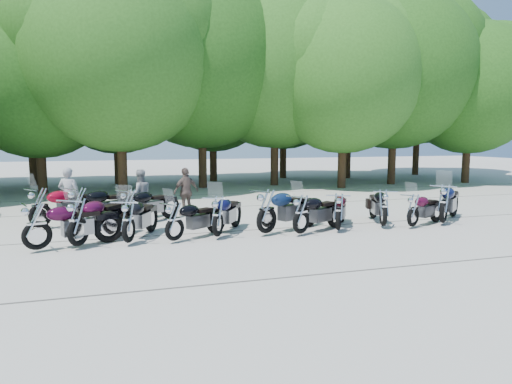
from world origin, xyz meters
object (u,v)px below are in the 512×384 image
object	(u,v)px
motorcycle_7	(339,210)
motorcycle_9	(413,209)
motorcycle_3	(174,220)
rider_1	(140,194)
motorcycle_0	(36,225)
motorcycle_13	(129,205)
rider_2	(186,192)
motorcycle_2	(128,220)
motorcycle_5	(267,210)
motorcycle_1	(78,220)
motorcycle_12	(79,206)
motorcycle_6	(301,213)
motorcycle_10	(444,202)
motorcycle_8	(383,206)
motorcycle_11	(40,206)
rider_0	(69,195)
motorcycle_4	(218,215)

from	to	relation	value
motorcycle_7	motorcycle_9	distance (m)	2.34
motorcycle_3	rider_1	distance (m)	3.89
motorcycle_0	motorcycle_13	xyz separation A→B (m)	(2.12, 2.68, -0.03)
motorcycle_9	rider_1	bearing A→B (deg)	36.29
rider_2	motorcycle_13	bearing A→B (deg)	12.69
motorcycle_2	motorcycle_5	world-z (taller)	motorcycle_5
motorcycle_1	motorcycle_9	xyz separation A→B (m)	(9.17, -0.20, -0.12)
motorcycle_2	motorcycle_12	bearing A→B (deg)	-38.84
motorcycle_6	motorcycle_10	size ratio (longest dim) A/B	0.90
motorcycle_8	motorcycle_13	world-z (taller)	motorcycle_8
motorcycle_11	rider_1	xyz separation A→B (m)	(2.84, 1.04, 0.12)
motorcycle_0	motorcycle_2	xyz separation A→B (m)	(2.04, 0.15, -0.02)
motorcycle_5	rider_0	bearing A→B (deg)	27.69
motorcycle_9	motorcycle_4	bearing A→B (deg)	61.23
motorcycle_3	rider_0	size ratio (longest dim) A/B	1.19
motorcycle_12	rider_1	world-z (taller)	rider_1
motorcycle_0	motorcycle_9	bearing A→B (deg)	-111.12
motorcycle_1	motorcycle_4	size ratio (longest dim) A/B	1.08
motorcycle_11	motorcycle_6	bearing A→B (deg)	-149.21
motorcycle_5	motorcycle_8	size ratio (longest dim) A/B	1.11
motorcycle_2	motorcycle_9	bearing A→B (deg)	-158.35
motorcycle_3	rider_0	xyz separation A→B (m)	(-2.81, 3.72, 0.29)
motorcycle_1	motorcycle_9	size ratio (longest dim) A/B	1.20
motorcycle_11	rider_1	size ratio (longest dim) A/B	1.51
motorcycle_3	motorcycle_4	bearing A→B (deg)	-117.08
motorcycle_5	rider_2	bearing A→B (deg)	-5.84
motorcycle_5	motorcycle_9	distance (m)	4.42
motorcycle_11	motorcycle_8	bearing A→B (deg)	-141.52
rider_0	rider_1	bearing A→B (deg)	-159.24
motorcycle_12	rider_2	xyz separation A→B (m)	(3.30, 1.46, 0.13)
motorcycle_3	motorcycle_13	xyz separation A→B (m)	(-1.03, 2.62, 0.04)
motorcycle_9	rider_0	xyz separation A→B (m)	(-9.71, 3.87, 0.30)
motorcycle_3	rider_2	size ratio (longest dim) A/B	1.27
motorcycle_4	rider_2	size ratio (longest dim) A/B	1.38
rider_0	rider_2	xyz separation A→B (m)	(3.69, 0.32, -0.05)
motorcycle_6	motorcycle_11	xyz separation A→B (m)	(-6.87, 2.94, 0.06)
motorcycle_7	motorcycle_8	distance (m)	1.52
motorcycle_3	motorcycle_7	size ratio (longest dim) A/B	0.95
motorcycle_3	motorcycle_12	distance (m)	3.55
motorcycle_8	motorcycle_13	distance (m)	7.53
motorcycle_0	rider_0	distance (m)	3.80
motorcycle_6	rider_2	xyz separation A→B (m)	(-2.49, 4.19, 0.19)
motorcycle_1	motorcycle_5	bearing A→B (deg)	-143.13
motorcycle_5	motorcycle_13	xyz separation A→B (m)	(-3.51, 2.48, -0.09)
motorcycle_3	motorcycle_12	size ratio (longest dim) A/B	0.85
motorcycle_6	motorcycle_1	bearing A→B (deg)	59.42
motorcycle_1	motorcycle_4	distance (m)	3.41
motorcycle_0	motorcycle_11	world-z (taller)	motorcycle_11
motorcycle_5	motorcycle_6	distance (m)	0.93
motorcycle_10	motorcycle_3	bearing A→B (deg)	49.22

